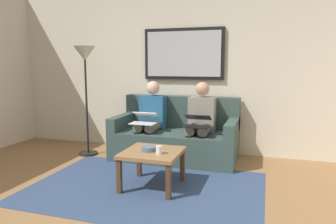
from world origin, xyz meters
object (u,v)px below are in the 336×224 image
laptop_black (197,121)px  cup (159,150)px  laptop_white (145,118)px  person_left (201,119)px  couch (176,137)px  coffee_table (152,156)px  bowl (149,149)px  standing_lamp (85,66)px  person_right (151,117)px  framed_mirror (183,54)px

laptop_black → cup: bearing=78.5°
laptop_white → person_left: bearing=-162.7°
couch → coffee_table: 1.22m
couch → bowl: 1.24m
coffee_table → bowl: bowl is taller
person_left → laptop_white: size_ratio=3.19×
laptop_white → standing_lamp: bearing=-2.2°
coffee_table → laptop_black: (-0.31, -0.91, 0.26)m
couch → bowl: (-0.03, 1.23, 0.13)m
cup → person_right: 1.36m
person_left → standing_lamp: size_ratio=0.69×
bowl → laptop_black: size_ratio=0.47×
bowl → laptop_white: size_ratio=0.46×
couch → coffee_table: bearing=93.1°
laptop_white → standing_lamp: standing_lamp is taller
couch → person_right: bearing=10.1°
coffee_table → laptop_white: (0.45, -0.91, 0.26)m
cup → standing_lamp: standing_lamp is taller
framed_mirror → laptop_white: size_ratio=3.56×
coffee_table → bowl: bearing=18.0°
laptop_white → bowl: bearing=113.8°
laptop_black → person_right: person_right is taller
cup → laptop_black: 1.03m
bowl → laptop_white: (0.41, -0.92, 0.18)m
person_left → laptop_black: bearing=90.0°
person_left → person_right: (0.76, 0.00, 0.00)m
laptop_white → framed_mirror: bearing=-118.7°
framed_mirror → laptop_black: framed_mirror is taller
cup → laptop_white: size_ratio=0.25×
coffee_table → bowl: 0.09m
bowl → person_left: size_ratio=0.14×
framed_mirror → laptop_black: bearing=118.7°
couch → coffee_table: (-0.07, 1.22, 0.05)m
framed_mirror → standing_lamp: framed_mirror is taller
bowl → laptop_black: bearing=-110.9°
framed_mirror → person_left: size_ratio=1.12×
framed_mirror → bowl: framed_mirror is taller
laptop_black → coffee_table: bearing=71.0°
person_right → laptop_white: person_right is taller
coffee_table → person_left: bearing=-105.3°
coffee_table → laptop_white: laptop_white is taller
couch → standing_lamp: standing_lamp is taller
person_left → person_right: 0.76m
coffee_table → person_right: size_ratio=0.56×
bowl → laptop_white: bearing=-66.2°
cup → bowl: (0.15, -0.08, -0.02)m
laptop_black → laptop_white: 0.76m
laptop_black → standing_lamp: 1.89m
person_left → person_right: bearing=0.0°
couch → bowl: bearing=91.3°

